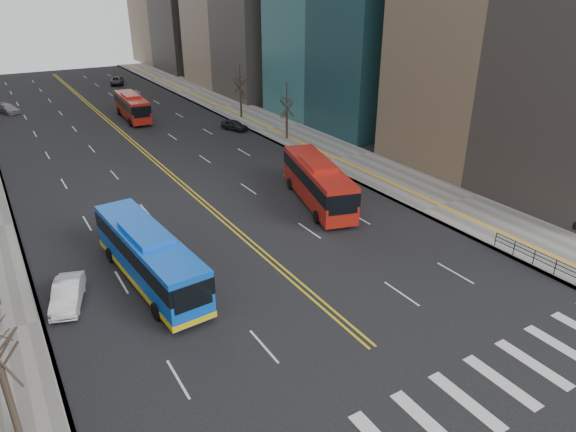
# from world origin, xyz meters

# --- Properties ---
(ground) EXTENTS (220.00, 220.00, 0.00)m
(ground) POSITION_xyz_m (0.00, 0.00, 0.00)
(ground) COLOR black
(sidewalk_right) EXTENTS (7.00, 130.00, 0.15)m
(sidewalk_right) POSITION_xyz_m (17.50, 45.00, 0.07)
(sidewalk_right) COLOR slate
(sidewalk_right) RESTS_ON ground
(crosswalk) EXTENTS (26.70, 4.00, 0.01)m
(crosswalk) POSITION_xyz_m (0.00, 0.00, 0.01)
(crosswalk) COLOR silver
(crosswalk) RESTS_ON ground
(centerline) EXTENTS (0.55, 100.00, 0.01)m
(centerline) POSITION_xyz_m (0.00, 55.00, 0.01)
(centerline) COLOR gold
(centerline) RESTS_ON ground
(pedestrian_railing) EXTENTS (0.06, 6.06, 1.02)m
(pedestrian_railing) POSITION_xyz_m (14.30, 6.00, 0.82)
(pedestrian_railing) COLOR black
(pedestrian_railing) RESTS_ON sidewalk_right
(street_trees) EXTENTS (35.20, 47.20, 7.60)m
(street_trees) POSITION_xyz_m (-7.18, 34.55, 4.87)
(street_trees) COLOR black
(street_trees) RESTS_ON ground
(blue_bus) EXTENTS (3.51, 12.38, 3.55)m
(blue_bus) POSITION_xyz_m (-7.63, 17.12, 1.86)
(blue_bus) COLOR blue
(blue_bus) RESTS_ON ground
(red_bus_near) EXTENTS (5.72, 11.92, 3.67)m
(red_bus_near) POSITION_xyz_m (8.21, 22.11, 2.04)
(red_bus_near) COLOR #A81B11
(red_bus_near) RESTS_ON ground
(red_bus_far) EXTENTS (3.11, 10.78, 3.40)m
(red_bus_far) POSITION_xyz_m (3.22, 59.13, 1.89)
(red_bus_far) COLOR #A81B11
(red_bus_far) RESTS_ON ground
(car_white) EXTENTS (2.68, 4.44, 1.38)m
(car_white) POSITION_xyz_m (-12.50, 17.14, 0.69)
(car_white) COLOR silver
(car_white) RESTS_ON ground
(car_dark_mid) EXTENTS (2.75, 4.05, 1.28)m
(car_dark_mid) POSITION_xyz_m (12.50, 46.90, 0.64)
(car_dark_mid) COLOR black
(car_dark_mid) RESTS_ON ground
(car_silver) EXTENTS (3.23, 4.70, 1.26)m
(car_silver) POSITION_xyz_m (-11.00, 71.89, 0.63)
(car_silver) COLOR gray
(car_silver) RESTS_ON ground
(car_dark_far) EXTENTS (3.49, 5.19, 1.32)m
(car_dark_far) POSITION_xyz_m (8.03, 86.39, 0.66)
(car_dark_far) COLOR black
(car_dark_far) RESTS_ON ground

